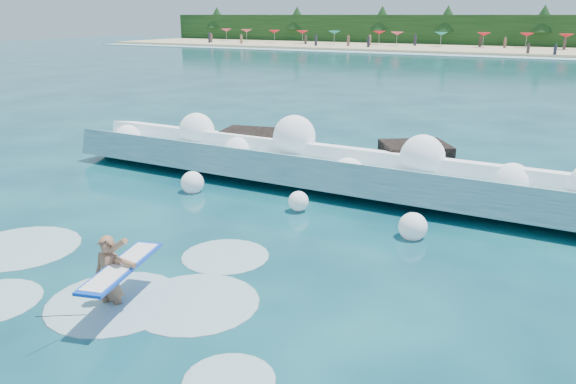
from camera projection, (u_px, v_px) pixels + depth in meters
name	position (u px, v px, depth m)	size (l,w,h in m)	color
ground	(182.00, 260.00, 12.06)	(200.00, 200.00, 0.00)	#082D41
beach	(545.00, 51.00, 77.13)	(140.00, 20.00, 0.40)	tan
wet_band	(535.00, 58.00, 68.00)	(140.00, 5.00, 0.08)	silver
treeline	(553.00, 32.00, 84.79)	(140.00, 4.00, 5.00)	black
breaking_wave	(323.00, 169.00, 17.13)	(17.58, 2.76, 1.51)	teal
rock_cluster	(321.00, 158.00, 18.81)	(8.33, 3.38, 1.39)	black
surfer_with_board	(112.00, 276.00, 9.96)	(1.14, 2.83, 1.61)	#9A6447
wave_spray	(319.00, 154.00, 17.02)	(15.52, 4.25, 2.09)	white
surf_foam	(105.00, 281.00, 11.11)	(8.92, 5.65, 0.13)	silver
beach_umbrellas	(547.00, 35.00, 78.02)	(111.42, 6.67, 0.50)	#C93B52
beachgoers	(390.00, 42.00, 83.93)	(95.99, 13.07, 1.93)	#3F332D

